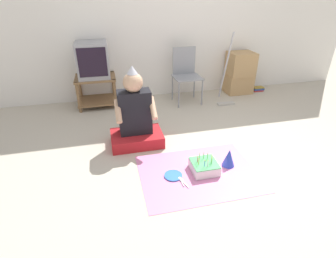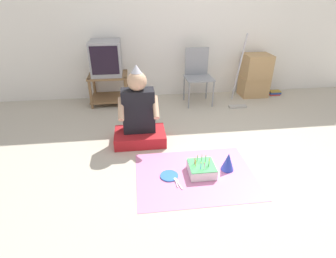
{
  "view_description": "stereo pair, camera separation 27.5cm",
  "coord_description": "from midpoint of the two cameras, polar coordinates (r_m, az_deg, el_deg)",
  "views": [
    {
      "loc": [
        -1.18,
        -2.16,
        1.65
      ],
      "look_at": [
        -0.6,
        0.2,
        0.35
      ],
      "focal_mm": 28.0,
      "sensor_mm": 36.0,
      "label": 1
    },
    {
      "loc": [
        -0.91,
        -2.21,
        1.65
      ],
      "look_at": [
        -0.6,
        0.2,
        0.35
      ],
      "focal_mm": 28.0,
      "sensor_mm": 36.0,
      "label": 2
    }
  ],
  "objects": [
    {
      "name": "ground_plane",
      "position": [
        2.93,
        15.18,
        -7.23
      ],
      "size": [
        16.0,
        16.0,
        0.0
      ],
      "primitive_type": "plane",
      "color": "#BCB29E"
    },
    {
      "name": "wall_back",
      "position": [
        4.48,
        6.88,
        23.22
      ],
      "size": [
        6.4,
        0.06,
        2.55
      ],
      "color": "white",
      "rests_on": "ground_plane"
    },
    {
      "name": "tv_stand",
      "position": [
        4.3,
        -10.9,
        9.14
      ],
      "size": [
        0.6,
        0.49,
        0.47
      ],
      "color": "olive",
      "rests_on": "ground_plane"
    },
    {
      "name": "tv",
      "position": [
        4.19,
        -11.46,
        14.9
      ],
      "size": [
        0.45,
        0.47,
        0.51
      ],
      "color": "#99999E",
      "rests_on": "tv_stand"
    },
    {
      "name": "folding_chair",
      "position": [
        4.26,
        8.4,
        12.08
      ],
      "size": [
        0.44,
        0.41,
        0.85
      ],
      "color": "gray",
      "rests_on": "ground_plane"
    },
    {
      "name": "cardboard_box_stack",
      "position": [
        4.8,
        20.03,
        10.9
      ],
      "size": [
        0.45,
        0.37,
        0.71
      ],
      "color": "tan",
      "rests_on": "ground_plane"
    },
    {
      "name": "dust_mop",
      "position": [
        4.28,
        16.86,
        8.73
      ],
      "size": [
        0.28,
        0.34,
        1.11
      ],
      "color": "#B2ADA3",
      "rests_on": "ground_plane"
    },
    {
      "name": "book_pile",
      "position": [
        5.07,
        23.6,
        7.23
      ],
      "size": [
        0.2,
        0.14,
        0.07
      ],
      "color": "#B72D28",
      "rests_on": "ground_plane"
    },
    {
      "name": "person_seated",
      "position": [
        3.08,
        -3.81,
        2.52
      ],
      "size": [
        0.6,
        0.41,
        0.94
      ],
      "color": "red",
      "rests_on": "ground_plane"
    },
    {
      "name": "party_cloth",
      "position": [
        2.69,
        8.93,
        -9.98
      ],
      "size": [
        1.18,
        0.89,
        0.01
      ],
      "color": "pink",
      "rests_on": "ground_plane"
    },
    {
      "name": "birthday_cake",
      "position": [
        2.69,
        10.26,
        -8.66
      ],
      "size": [
        0.26,
        0.26,
        0.18
      ],
      "color": "white",
      "rests_on": "party_cloth"
    },
    {
      "name": "party_hat_blue",
      "position": [
        2.78,
        15.76,
        -6.92
      ],
      "size": [
        0.13,
        0.13,
        0.19
      ],
      "color": "blue",
      "rests_on": "party_cloth"
    },
    {
      "name": "paper_plate",
      "position": [
        2.65,
        3.29,
        -10.21
      ],
      "size": [
        0.18,
        0.18,
        0.01
      ],
      "color": "blue",
      "rests_on": "party_cloth"
    },
    {
      "name": "plastic_spoon_near",
      "position": [
        2.6,
        4.74,
        -11.13
      ],
      "size": [
        0.04,
        0.15,
        0.01
      ],
      "color": "white",
      "rests_on": "party_cloth"
    },
    {
      "name": "plastic_spoon_far",
      "position": [
        2.57,
        5.21,
        -11.55
      ],
      "size": [
        0.06,
        0.14,
        0.01
      ],
      "color": "white",
      "rests_on": "party_cloth"
    }
  ]
}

